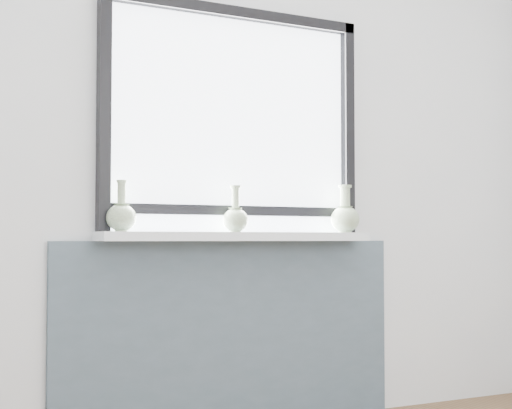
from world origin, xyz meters
name	(u,v)px	position (x,y,z in m)	size (l,w,h in m)	color
back_wall	(230,147)	(0.00, 1.81, 1.30)	(3.60, 0.02, 2.60)	silver
apron_panel	(233,334)	(0.00, 1.78, 0.43)	(1.70, 0.03, 0.86)	#4A5868
windowsill	(240,237)	(0.00, 1.71, 0.88)	(1.32, 0.18, 0.04)	white
window	(234,116)	(0.00, 1.77, 1.44)	(1.30, 0.06, 1.05)	black
vase_a	(121,215)	(-0.56, 1.71, 0.97)	(0.13, 0.13, 0.22)	#A8C198
vase_b	(235,218)	(-0.04, 1.68, 0.96)	(0.12, 0.12, 0.21)	#A8C198
vase_c	(345,217)	(0.56, 1.69, 0.98)	(0.14, 0.14, 0.23)	#A8C198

